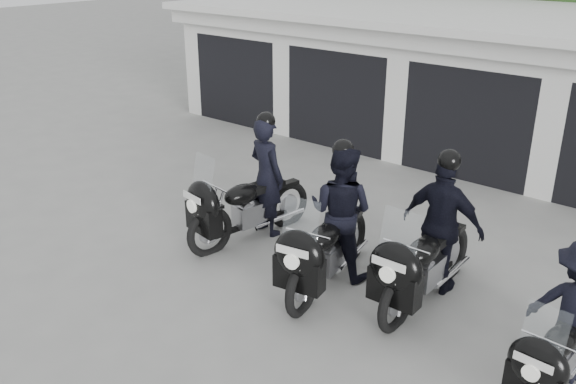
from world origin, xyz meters
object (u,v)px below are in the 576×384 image
Objects in this scene: police_bike_c at (435,236)px; police_bike_d at (571,323)px; police_bike_a at (250,190)px; police_bike_b at (334,223)px.

police_bike_c reaches higher than police_bike_d.
police_bike_d is (1.91, -0.68, -0.13)m from police_bike_c.
police_bike_d is at bearing 4.42° from police_bike_a.
police_bike_c is (1.24, 0.50, 0.01)m from police_bike_b.
police_bike_a is at bearing 178.01° from police_bike_d.
police_bike_c is 1.18× the size of police_bike_d.
police_bike_a is 1.01× the size of police_bike_b.
police_bike_d is at bearing -20.31° from police_bike_c.
police_bike_c is (3.01, 0.26, 0.05)m from police_bike_a.
police_bike_a is 1.00× the size of police_bike_c.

